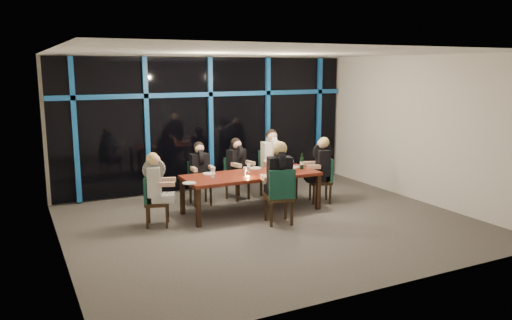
{
  "coord_description": "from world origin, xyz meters",
  "views": [
    {
      "loc": [
        -4.08,
        -7.57,
        2.75
      ],
      "look_at": [
        0.0,
        0.6,
        1.05
      ],
      "focal_mm": 35.0,
      "sensor_mm": 36.0,
      "label": 1
    }
  ],
  "objects_px": {
    "diner_far_left": "(200,164)",
    "diner_end_right": "(321,160)",
    "wine_bottle": "(302,163)",
    "chair_near_mid": "(280,194)",
    "chair_end_right": "(324,178)",
    "dining_table": "(251,177)",
    "diner_far_right": "(272,153)",
    "diner_near_mid": "(279,170)",
    "chair_end_left": "(153,198)",
    "diner_end_left": "(156,178)",
    "water_pitcher": "(289,166)",
    "chair_far_left": "(199,180)",
    "chair_far_right": "(271,171)",
    "chair_far_mid": "(235,176)",
    "diner_far_mid": "(237,160)"
  },
  "relations": [
    {
      "from": "dining_table",
      "to": "water_pitcher",
      "type": "bearing_deg",
      "value": -6.14
    },
    {
      "from": "diner_end_right",
      "to": "chair_far_mid",
      "type": "bearing_deg",
      "value": -105.66
    },
    {
      "from": "chair_far_right",
      "to": "water_pitcher",
      "type": "height_order",
      "value": "chair_far_right"
    },
    {
      "from": "diner_end_right",
      "to": "chair_far_right",
      "type": "bearing_deg",
      "value": -121.81
    },
    {
      "from": "diner_far_left",
      "to": "dining_table",
      "type": "bearing_deg",
      "value": -49.2
    },
    {
      "from": "diner_near_mid",
      "to": "chair_near_mid",
      "type": "bearing_deg",
      "value": 90.0
    },
    {
      "from": "dining_table",
      "to": "chair_far_left",
      "type": "relative_size",
      "value": 2.96
    },
    {
      "from": "chair_end_right",
      "to": "dining_table",
      "type": "bearing_deg",
      "value": -71.01
    },
    {
      "from": "chair_end_left",
      "to": "chair_end_right",
      "type": "xyz_separation_m",
      "value": [
        3.58,
        -0.02,
        0.02
      ]
    },
    {
      "from": "diner_far_left",
      "to": "chair_far_right",
      "type": "bearing_deg",
      "value": 1.6
    },
    {
      "from": "chair_near_mid",
      "to": "diner_near_mid",
      "type": "bearing_deg",
      "value": -90.0
    },
    {
      "from": "chair_end_left",
      "to": "diner_end_right",
      "type": "bearing_deg",
      "value": -69.92
    },
    {
      "from": "diner_far_mid",
      "to": "diner_near_mid",
      "type": "distance_m",
      "value": 1.84
    },
    {
      "from": "diner_far_right",
      "to": "chair_far_right",
      "type": "bearing_deg",
      "value": 90.0
    },
    {
      "from": "chair_far_right",
      "to": "diner_near_mid",
      "type": "bearing_deg",
      "value": -108.16
    },
    {
      "from": "chair_far_mid",
      "to": "wine_bottle",
      "type": "distance_m",
      "value": 1.51
    },
    {
      "from": "diner_end_left",
      "to": "diner_far_left",
      "type": "bearing_deg",
      "value": -30.42
    },
    {
      "from": "chair_end_left",
      "to": "water_pitcher",
      "type": "bearing_deg",
      "value": -71.33
    },
    {
      "from": "wine_bottle",
      "to": "water_pitcher",
      "type": "bearing_deg",
      "value": -173.52
    },
    {
      "from": "chair_far_left",
      "to": "chair_near_mid",
      "type": "distance_m",
      "value": 2.09
    },
    {
      "from": "chair_far_left",
      "to": "chair_far_mid",
      "type": "relative_size",
      "value": 0.99
    },
    {
      "from": "chair_far_right",
      "to": "chair_near_mid",
      "type": "relative_size",
      "value": 0.99
    },
    {
      "from": "chair_near_mid",
      "to": "diner_near_mid",
      "type": "relative_size",
      "value": 1.03
    },
    {
      "from": "chair_end_left",
      "to": "diner_end_left",
      "type": "bearing_deg",
      "value": -90.0
    },
    {
      "from": "chair_far_mid",
      "to": "diner_end_left",
      "type": "height_order",
      "value": "diner_end_left"
    },
    {
      "from": "diner_far_left",
      "to": "water_pitcher",
      "type": "bearing_deg",
      "value": -30.84
    },
    {
      "from": "dining_table",
      "to": "diner_far_right",
      "type": "distance_m",
      "value": 1.21
    },
    {
      "from": "wine_bottle",
      "to": "diner_far_right",
      "type": "bearing_deg",
      "value": 104.51
    },
    {
      "from": "wine_bottle",
      "to": "chair_near_mid",
      "type": "bearing_deg",
      "value": -137.8
    },
    {
      "from": "chair_far_mid",
      "to": "diner_near_mid",
      "type": "height_order",
      "value": "diner_near_mid"
    },
    {
      "from": "diner_far_right",
      "to": "chair_end_right",
      "type": "bearing_deg",
      "value": -41.61
    },
    {
      "from": "diner_end_left",
      "to": "wine_bottle",
      "type": "xyz_separation_m",
      "value": [
        2.96,
        -0.0,
        0.02
      ]
    },
    {
      "from": "dining_table",
      "to": "chair_end_right",
      "type": "xyz_separation_m",
      "value": [
        1.65,
        -0.04,
        -0.16
      ]
    },
    {
      "from": "chair_end_right",
      "to": "chair_end_left",
      "type": "bearing_deg",
      "value": -69.85
    },
    {
      "from": "diner_far_left",
      "to": "diner_end_right",
      "type": "height_order",
      "value": "diner_end_right"
    },
    {
      "from": "chair_far_left",
      "to": "chair_near_mid",
      "type": "relative_size",
      "value": 0.87
    },
    {
      "from": "wine_bottle",
      "to": "water_pitcher",
      "type": "distance_m",
      "value": 0.32
    },
    {
      "from": "diner_far_left",
      "to": "diner_end_right",
      "type": "bearing_deg",
      "value": -19.19
    },
    {
      "from": "chair_far_left",
      "to": "diner_end_left",
      "type": "distance_m",
      "value": 1.59
    },
    {
      "from": "chair_end_right",
      "to": "diner_end_left",
      "type": "height_order",
      "value": "diner_end_left"
    },
    {
      "from": "chair_far_left",
      "to": "chair_near_mid",
      "type": "xyz_separation_m",
      "value": [
        0.81,
        -1.93,
        0.08
      ]
    },
    {
      "from": "chair_far_left",
      "to": "diner_end_right",
      "type": "bearing_deg",
      "value": -20.81
    },
    {
      "from": "chair_near_mid",
      "to": "diner_far_right",
      "type": "bearing_deg",
      "value": -101.28
    },
    {
      "from": "dining_table",
      "to": "water_pitcher",
      "type": "distance_m",
      "value": 0.8
    },
    {
      "from": "diner_end_right",
      "to": "wine_bottle",
      "type": "distance_m",
      "value": 0.48
    },
    {
      "from": "diner_far_left",
      "to": "diner_far_mid",
      "type": "relative_size",
      "value": 0.99
    },
    {
      "from": "chair_far_left",
      "to": "wine_bottle",
      "type": "bearing_deg",
      "value": -26.9
    },
    {
      "from": "chair_end_left",
      "to": "water_pitcher",
      "type": "relative_size",
      "value": 4.28
    },
    {
      "from": "dining_table",
      "to": "chair_end_right",
      "type": "bearing_deg",
      "value": -1.53
    },
    {
      "from": "dining_table",
      "to": "chair_far_left",
      "type": "distance_m",
      "value": 1.22
    }
  ]
}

